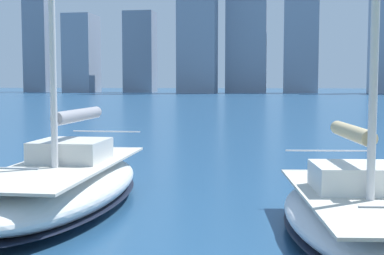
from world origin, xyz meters
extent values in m
cube|color=#939DAC|center=(-30.41, -162.33, 23.16)|extent=(7.93, 8.17, 46.33)
cube|color=#8892A1|center=(-6.31, -163.69, 14.95)|extent=(10.37, 7.58, 29.91)
cube|color=gray|center=(10.29, -161.64, 24.06)|extent=(12.39, 6.54, 48.13)
cube|color=gray|center=(24.53, -154.87, 26.28)|extent=(11.52, 8.06, 52.56)
cube|color=gray|center=(44.99, -164.39, 13.05)|extent=(9.64, 7.76, 26.09)
cube|color=#8691A0|center=(63.69, -160.89, 12.53)|extent=(9.17, 11.57, 25.07)
cube|color=gray|center=(81.19, -166.49, 16.88)|extent=(8.01, 7.91, 33.75)
ellipsoid|color=white|center=(-3.21, -5.69, 0.45)|extent=(3.90, 7.28, 0.91)
ellipsoid|color=black|center=(-3.21, -5.69, 0.20)|extent=(3.92, 7.32, 0.10)
cube|color=beige|center=(-3.21, -5.69, 0.94)|extent=(3.26, 6.38, 0.06)
cube|color=silver|center=(-3.15, -6.11, 1.24)|extent=(1.98, 1.76, 0.55)
cylinder|color=silver|center=(-3.08, -6.62, 2.02)|extent=(0.52, 2.90, 0.12)
cylinder|color=#C6B284|center=(-3.08, -6.62, 2.14)|extent=(0.68, 2.70, 0.32)
cylinder|color=silver|center=(-2.78, -8.79, 1.46)|extent=(2.22, 0.35, 0.04)
ellipsoid|color=white|center=(3.83, -7.25, 0.56)|extent=(3.23, 8.21, 1.11)
ellipsoid|color=black|center=(3.83, -7.25, 0.25)|extent=(3.25, 8.25, 0.10)
cube|color=beige|center=(3.83, -7.25, 1.14)|extent=(2.67, 7.22, 0.06)
cube|color=silver|center=(3.84, -7.74, 1.45)|extent=(1.83, 1.85, 0.55)
cylinder|color=silver|center=(3.87, -8.34, 2.22)|extent=(0.25, 3.41, 0.12)
cylinder|color=gray|center=(3.87, -8.34, 2.34)|extent=(0.44, 3.14, 0.32)
cylinder|color=silver|center=(3.96, -10.90, 1.66)|extent=(2.20, 0.12, 0.04)
camera|label=1|loc=(-1.63, 5.35, 3.22)|focal=50.00mm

